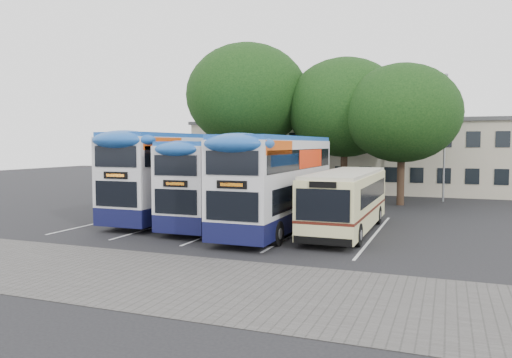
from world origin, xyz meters
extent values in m
plane|color=black|center=(0.00, 0.00, 0.00)|extent=(120.00, 120.00, 0.00)
cube|color=#595654|center=(-2.00, -5.00, 0.01)|extent=(40.00, 6.00, 0.01)
cube|color=silver|center=(-10.75, 5.00, 0.01)|extent=(0.12, 11.00, 0.01)
cube|color=silver|center=(-7.25, 5.00, 0.01)|extent=(0.12, 11.00, 0.01)
cube|color=silver|center=(-3.75, 5.00, 0.01)|extent=(0.12, 11.00, 0.01)
cube|color=silver|center=(-0.25, 5.00, 0.01)|extent=(0.12, 11.00, 0.01)
cube|color=silver|center=(3.25, 5.00, 0.01)|extent=(0.12, 11.00, 0.01)
cube|color=beige|center=(0.00, 27.00, 3.00)|extent=(32.00, 8.00, 6.00)
cube|color=#4C4C4F|center=(0.00, 27.00, 6.05)|extent=(32.40, 8.40, 0.30)
cube|color=black|center=(0.00, 22.98, 1.70)|extent=(30.00, 0.06, 1.20)
cube|color=black|center=(0.00, 22.98, 4.50)|extent=(30.00, 0.06, 1.20)
cylinder|color=gray|center=(6.00, 20.00, 4.50)|extent=(0.14, 0.14, 9.00)
cube|color=gray|center=(6.00, 20.00, 9.00)|extent=(0.12, 0.80, 0.12)
cube|color=gray|center=(6.00, 19.60, 8.95)|extent=(0.25, 0.50, 0.12)
cylinder|color=black|center=(-8.32, 17.88, 2.90)|extent=(0.50, 0.50, 5.79)
ellipsoid|color=black|center=(-8.32, 17.88, 7.88)|extent=(9.38, 9.38, 7.97)
cylinder|color=black|center=(-0.94, 18.82, 2.51)|extent=(0.50, 0.50, 5.02)
ellipsoid|color=black|center=(-0.94, 18.82, 6.82)|extent=(8.57, 8.57, 7.29)
cylinder|color=black|center=(3.31, 16.93, 2.28)|extent=(0.50, 0.50, 4.57)
ellipsoid|color=black|center=(3.31, 16.93, 6.21)|extent=(7.80, 7.80, 6.63)
cube|color=#10123C|center=(-7.79, 6.38, 0.75)|extent=(2.67, 11.20, 0.85)
cube|color=silver|center=(-7.79, 6.38, 2.83)|extent=(2.67, 11.20, 3.31)
cube|color=#1C53AA|center=(-7.79, 6.38, 4.53)|extent=(2.61, 10.98, 0.32)
cube|color=black|center=(-7.79, 6.70, 1.92)|extent=(2.71, 9.92, 1.07)
cube|color=black|center=(-7.79, 6.38, 3.57)|extent=(2.71, 10.56, 0.96)
cube|color=#DD5012|center=(-6.45, 2.70, 4.16)|extent=(0.02, 3.41, 0.59)
cube|color=black|center=(-7.79, 0.75, 2.72)|extent=(1.28, 0.06, 0.32)
cylinder|color=black|center=(-9.00, 9.63, 0.53)|extent=(0.32, 1.07, 1.07)
cylinder|color=black|center=(-6.59, 9.63, 0.53)|extent=(0.32, 1.07, 1.07)
cylinder|color=black|center=(-9.00, 2.70, 0.53)|extent=(0.32, 1.07, 1.07)
cylinder|color=black|center=(-6.59, 2.70, 0.53)|extent=(0.32, 1.07, 1.07)
cube|color=#10123C|center=(-4.47, 5.47, 0.68)|extent=(2.41, 10.14, 0.77)
cube|color=silver|center=(-4.47, 5.47, 2.56)|extent=(2.41, 10.14, 2.99)
cube|color=#1C53AA|center=(-4.47, 5.47, 4.10)|extent=(2.37, 9.93, 0.29)
cube|color=black|center=(-4.47, 5.76, 1.74)|extent=(2.45, 8.98, 0.97)
cube|color=black|center=(-4.47, 5.47, 3.23)|extent=(2.45, 9.56, 0.87)
cube|color=#DD5012|center=(-3.25, 2.14, 3.77)|extent=(0.02, 3.09, 0.53)
cube|color=black|center=(-4.47, 0.38, 2.46)|extent=(1.16, 0.06, 0.29)
cylinder|color=black|center=(-5.56, 8.42, 0.48)|extent=(0.29, 0.97, 0.97)
cylinder|color=black|center=(-3.38, 8.42, 0.48)|extent=(0.29, 0.97, 0.97)
cylinder|color=black|center=(-5.56, 2.14, 0.48)|extent=(0.29, 0.97, 0.97)
cylinder|color=black|center=(-3.38, 2.14, 0.48)|extent=(0.29, 0.97, 0.97)
cube|color=#10123C|center=(-1.29, 4.50, 0.72)|extent=(2.56, 10.75, 0.82)
cube|color=silver|center=(-1.29, 4.50, 2.71)|extent=(2.56, 10.75, 3.17)
cube|color=#1C53AA|center=(-1.29, 4.50, 4.35)|extent=(2.51, 10.54, 0.31)
cube|color=black|center=(-1.29, 4.80, 1.84)|extent=(2.60, 9.52, 1.02)
cube|color=black|center=(-1.29, 4.50, 3.43)|extent=(2.60, 10.14, 0.92)
cube|color=#DD5012|center=(0.00, 0.96, 3.99)|extent=(0.02, 3.28, 0.56)
cube|color=black|center=(-1.29, -0.91, 2.61)|extent=(1.23, 0.06, 0.31)
cylinder|color=black|center=(-2.44, 7.62, 0.51)|extent=(0.31, 1.02, 1.02)
cylinder|color=black|center=(-0.13, 7.62, 0.51)|extent=(0.31, 1.02, 1.02)
cylinder|color=black|center=(-2.44, 0.96, 0.51)|extent=(0.31, 1.02, 1.02)
cylinder|color=black|center=(-0.13, 0.96, 0.51)|extent=(0.31, 1.02, 1.02)
cube|color=red|center=(0.01, 5.78, 3.43)|extent=(0.02, 4.10, 0.87)
cube|color=beige|center=(1.88, 5.25, 1.50)|extent=(2.38, 9.54, 2.43)
cube|color=beige|center=(1.88, 5.25, 2.77)|extent=(2.29, 9.16, 0.19)
cube|color=black|center=(1.88, 5.73, 1.91)|extent=(2.42, 7.63, 0.86)
cube|color=#501810|center=(1.88, 5.25, 1.10)|extent=(2.41, 9.56, 0.11)
cube|color=black|center=(1.88, 0.46, 1.81)|extent=(2.10, 0.06, 1.24)
cylinder|color=black|center=(0.80, 2.01, 0.48)|extent=(0.29, 0.95, 0.95)
cylinder|color=black|center=(2.96, 2.01, 0.48)|extent=(0.29, 0.95, 0.95)
cylinder|color=black|center=(0.80, 8.11, 0.48)|extent=(0.29, 0.95, 0.95)
cylinder|color=black|center=(2.96, 8.11, 0.48)|extent=(0.29, 0.95, 0.95)
camera|label=1|loc=(6.32, -18.01, 4.13)|focal=35.00mm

